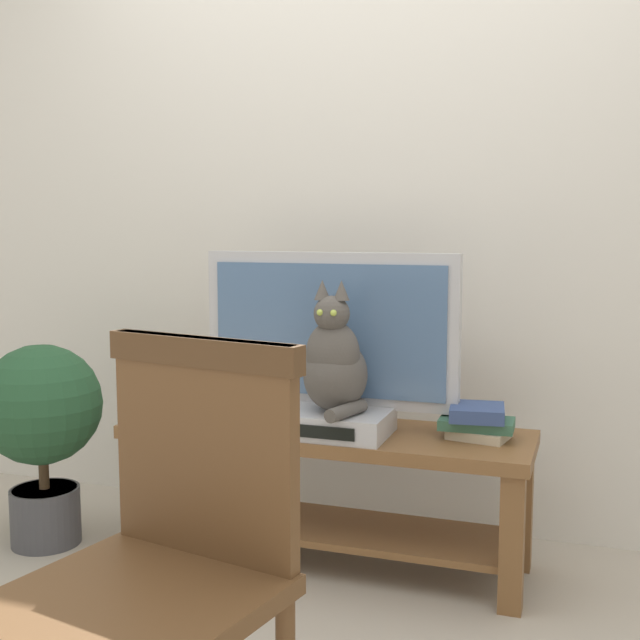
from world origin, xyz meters
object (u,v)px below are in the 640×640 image
object	(u,v)px
cat	(335,363)
potted_plant	(42,421)
tv_stand	(325,469)
wooden_chair	(165,542)
book_stack	(477,422)
tv	(330,336)
media_box	(335,422)

from	to	relation	value
cat	potted_plant	distance (m)	1.11
tv_stand	wooden_chair	bearing A→B (deg)	-86.76
tv_stand	wooden_chair	world-z (taller)	wooden_chair
cat	book_stack	distance (m)	0.50
tv	book_stack	xyz separation A→B (m)	(0.51, -0.02, -0.25)
potted_plant	tv	bearing A→B (deg)	12.94
tv	media_box	distance (m)	0.30
media_box	book_stack	size ratio (longest dim) A/B	1.48
potted_plant	cat	bearing A→B (deg)	5.31
wooden_chair	tv	bearing A→B (deg)	93.10
media_box	potted_plant	bearing A→B (deg)	-173.98
media_box	potted_plant	world-z (taller)	potted_plant
tv	media_box	world-z (taller)	tv
tv_stand	potted_plant	world-z (taller)	potted_plant
tv_stand	cat	world-z (taller)	cat
media_box	tv	bearing A→B (deg)	116.60
tv_stand	media_box	xyz separation A→B (m)	(0.06, -0.07, 0.18)
media_box	tv_stand	bearing A→B (deg)	130.99
cat	book_stack	size ratio (longest dim) A/B	1.81
media_box	cat	world-z (taller)	cat
potted_plant	media_box	bearing A→B (deg)	6.02
tv_stand	book_stack	world-z (taller)	book_stack
tv_stand	potted_plant	distance (m)	1.04
potted_plant	tv_stand	bearing A→B (deg)	10.19
media_box	wooden_chair	xyz separation A→B (m)	(0.01, -1.11, 0.02)
media_box	wooden_chair	world-z (taller)	wooden_chair
tv	cat	bearing A→B (deg)	-65.32
tv	potted_plant	size ratio (longest dim) A/B	1.21
tv_stand	cat	xyz separation A→B (m)	(0.06, -0.08, 0.38)
cat	tv_stand	bearing A→B (deg)	126.63
cat	tv	bearing A→B (deg)	114.68
tv_stand	wooden_chair	xyz separation A→B (m)	(0.07, -1.18, 0.21)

